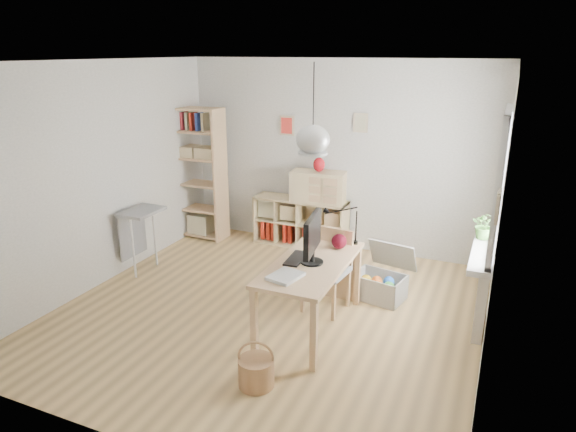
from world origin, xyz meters
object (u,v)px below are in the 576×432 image
at_px(tall_bookshelf, 198,168).
at_px(drawer_chest, 318,186).
at_px(monitor, 312,237).
at_px(storage_chest, 382,281).
at_px(cube_shelf, 300,225).
at_px(chair, 329,265).
at_px(desk, 311,271).

xyz_separation_m(tall_bookshelf, drawer_chest, (1.85, 0.24, -0.15)).
bearing_deg(tall_bookshelf, monitor, -37.05).
bearing_deg(storage_chest, drawer_chest, 147.72).
distance_m(tall_bookshelf, drawer_chest, 1.88).
distance_m(cube_shelf, tall_bookshelf, 1.77).
bearing_deg(chair, storage_chest, 51.96).
height_order(storage_chest, drawer_chest, drawer_chest).
bearing_deg(monitor, tall_bookshelf, 134.70).
height_order(cube_shelf, drawer_chest, drawer_chest).
distance_m(desk, tall_bookshelf, 3.27).
distance_m(chair, storage_chest, 0.77).
bearing_deg(cube_shelf, chair, -58.85).
relative_size(desk, storage_chest, 1.99).
distance_m(desk, cube_shelf, 2.48).
distance_m(desk, storage_chest, 1.22).
distance_m(cube_shelf, drawer_chest, 0.70).
height_order(desk, tall_bookshelf, tall_bookshelf).
xyz_separation_m(desk, chair, (0.02, 0.51, -0.14)).
distance_m(storage_chest, monitor, 1.41).
xyz_separation_m(cube_shelf, tall_bookshelf, (-1.56, -0.28, 0.79)).
bearing_deg(drawer_chest, monitor, -78.38).
bearing_deg(tall_bookshelf, desk, -37.01).
bearing_deg(chair, cube_shelf, 128.23).
distance_m(tall_bookshelf, storage_chest, 3.36).
bearing_deg(drawer_chest, desk, -78.62).
bearing_deg(cube_shelf, monitor, -65.21).
relative_size(chair, drawer_chest, 1.19).
height_order(tall_bookshelf, chair, tall_bookshelf).
bearing_deg(monitor, chair, 81.40).
relative_size(chair, storage_chest, 1.21).
distance_m(storage_chest, drawer_chest, 1.87).
xyz_separation_m(cube_shelf, monitor, (1.04, -2.25, 0.73)).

